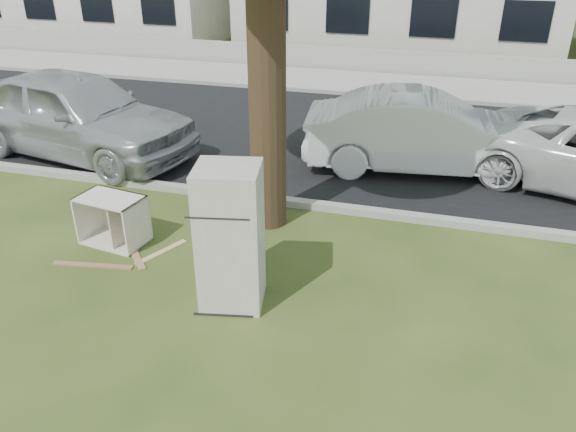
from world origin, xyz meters
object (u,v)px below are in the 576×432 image
(fridge, at_px, (230,238))
(car_left, at_px, (77,114))
(car_center, at_px, (424,133))
(cabinet, at_px, (113,220))

(fridge, bearing_deg, car_left, 129.29)
(fridge, distance_m, car_center, 5.36)
(car_left, bearing_deg, cabinet, -128.35)
(cabinet, bearing_deg, fridge, -13.55)
(cabinet, distance_m, car_center, 5.84)
(fridge, bearing_deg, car_center, 57.39)
(fridge, xyz_separation_m, cabinet, (-2.20, 0.90, -0.53))
(car_center, bearing_deg, car_left, 91.63)
(cabinet, height_order, car_left, car_left)
(car_center, xyz_separation_m, car_left, (-6.72, -1.07, 0.12))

